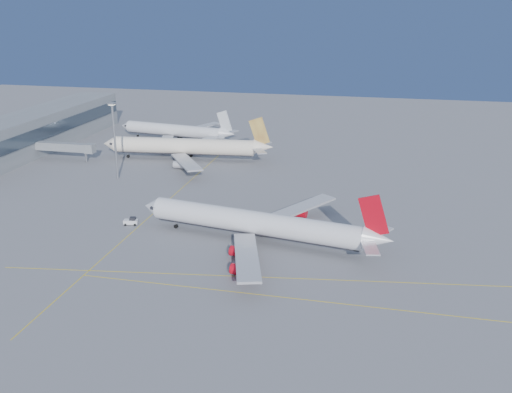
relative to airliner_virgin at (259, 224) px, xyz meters
The scene contains 9 objects.
ground 14.74m from the airliner_virgin, 63.48° to the right, with size 500.00×500.00×0.00m, color slate.
terminal 130.75m from the airliner_virgin, 146.28° to the left, with size 18.40×110.00×15.00m.
jet_bridge 105.37m from the airliner_virgin, 145.57° to the left, with size 23.60×3.60×6.90m.
taxiway_lines 11.56m from the airliner_virgin, 144.46° to the right, with size 118.86×140.00×0.02m.
airliner_virgin is the anchor object (origin of this frame).
airliner_etihad 82.83m from the airliner_virgin, 121.66° to the left, with size 65.77×60.48×17.16m.
airliner_third 115.16m from the airliner_virgin, 120.55° to the left, with size 55.16×50.36×14.82m.
pushback_tug 36.70m from the airliner_virgin, behind, with size 3.99×2.86×2.08m.
light_mast 72.54m from the airliner_virgin, 144.45° to the left, with size 2.24×2.24×25.96m.
Camera 1 is at (21.97, -115.78, 57.09)m, focal length 40.00 mm.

